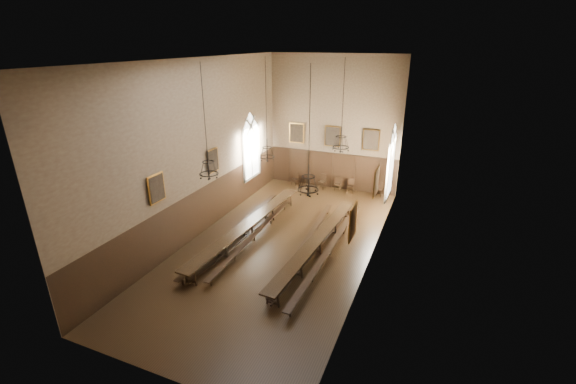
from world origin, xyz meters
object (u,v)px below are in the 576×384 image
Objects in this scene: chair_2 at (308,183)px; chandelier_front_right at (308,182)px; table_right at (316,246)px; bench_left_outer at (236,231)px; table_left at (248,230)px; chair_7 at (379,192)px; bench_right_inner at (306,244)px; chandelier_front_left at (208,166)px; chandelier_back_left at (267,150)px; chair_1 at (295,181)px; chair_5 at (350,188)px; chair_3 at (322,184)px; bench_right_outer at (330,250)px; bench_left_inner at (255,236)px; chair_4 at (337,186)px; chandelier_back_right at (341,142)px.

chandelier_front_right is (3.81, -10.90, 4.30)m from chair_2.
table_right is 0.97× the size of bench_left_outer.
table_right is (3.84, -0.23, -0.02)m from table_left.
bench_right_inner is at bearing -100.59° from chair_7.
chandelier_front_left reaches higher than table_left.
table_right is 1.85× the size of chandelier_back_left.
chandelier_front_right is at bearing -31.19° from table_left.
chair_1 is 0.93× the size of chair_5.
chandelier_front_left reaches higher than chair_3.
chair_5 is at bearing 97.47° from bench_right_outer.
chair_7 is (0.82, 8.62, -0.00)m from bench_right_outer.
table_right is 8.59m from chair_5.
table_right is 5.96m from chandelier_back_left.
chandelier_front_left is at bearing -83.86° from chair_3.
bench_right_inner is 2.10× the size of chandelier_front_left.
chair_3 is (1.04, -0.01, 0.05)m from chair_2.
bench_left_inner is 8.74m from chair_1.
bench_left_outer is 10.82× the size of chair_4.
table_right is 8.93m from chair_3.
chair_3 is at bearing 76.94° from chandelier_back_left.
chair_2 is 0.85× the size of chair_3.
chair_3 reaches higher than chair_4.
bench_right_outer is 2.15× the size of chandelier_front_right.
bench_left_outer is 2.21× the size of chandelier_front_left.
chandelier_front_left is (-3.90, -2.87, 4.45)m from table_right.
chandelier_back_left reaches higher than table_right.
table_left is at bearing -124.90° from chair_5.
chandelier_front_left is (-1.47, -11.47, 4.53)m from chair_3.
chair_4 is at bearing 73.45° from table_left.
bench_right_inner is at bearing -105.45° from chandelier_back_right.
table_left is 2.14× the size of chandelier_front_right.
bench_left_outer is 5.20m from bench_right_outer.
bench_left_outer is 11.81× the size of chair_2.
chandelier_back_right is (2.63, -5.60, 4.62)m from chair_3.
bench_right_inner is 9.32m from chair_1.
chandelier_front_left is at bearing -91.01° from table_left.
table_left is 6.67m from chandelier_back_right.
chair_2 is at bearing -175.85° from chair_7.
chandelier_back_right is 5.31m from chandelier_front_right.
chair_7 is at bearing 64.91° from chandelier_front_left.
chair_2 is at bearing 83.21° from bench_left_outer.
bench_left_outer is at bearing -177.90° from bench_right_inner.
chair_5 is 12.80m from chandelier_front_left.
chair_3 reaches higher than chair_2.
chandelier_front_right is (4.23, 0.57, -0.28)m from chandelier_front_left.
chandelier_back_right and chandelier_front_right have the same top height.
chair_4 is (1.09, 0.06, -0.02)m from chair_3.
chair_7 is 0.20× the size of chandelier_front_right.
chandelier_back_right is (3.67, -5.61, 4.67)m from chair_2.
chair_2 is (-2.89, 8.46, -0.02)m from bench_right_inner.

